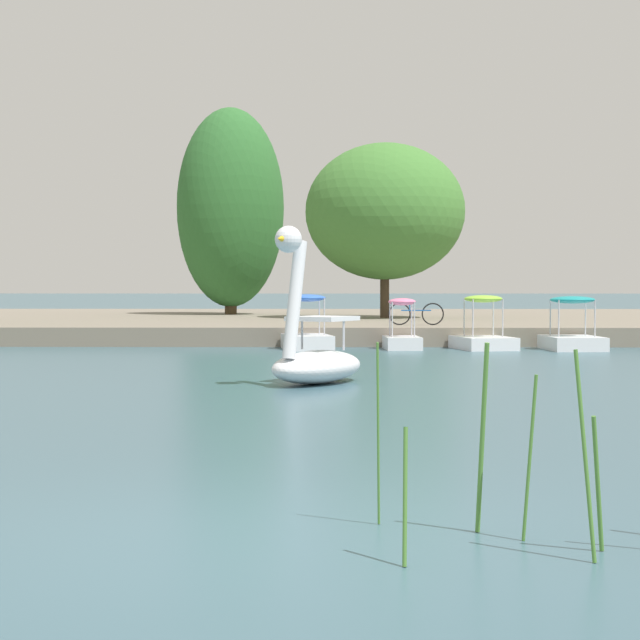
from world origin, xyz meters
The scene contains 11 objects.
ground_plane centered at (0.00, 0.00, 0.00)m, with size 590.38×590.38×0.00m, color #385966.
shore_bank_far centered at (0.00, 36.93, 0.27)m, with size 114.24×27.09×0.54m, color slate.
swan_boat centered at (0.08, 11.71, 0.52)m, with size 2.14×2.67×2.70m.
pedal_boat_blue centered at (-0.38, 22.32, 0.41)m, with size 1.54×2.38×1.49m.
pedal_boat_pink centered at (2.20, 22.46, 0.37)m, with size 1.02×1.79×1.39m.
pedal_boat_lime centered at (4.39, 22.43, 0.38)m, with size 1.72×2.29×1.47m.
pedal_boat_teal centered at (6.74, 22.17, 0.41)m, with size 1.51×2.21×1.44m.
tree_broadleaf_left centered at (2.16, 33.32, 4.48)m, with size 8.27×8.24×6.46m.
tree_willow_overhanging centered at (-4.08, 38.64, 5.01)m, with size 6.29×6.28×8.65m.
bicycle_parked centered at (2.80, 25.62, 0.88)m, with size 1.66×0.10×0.68m.
reed_clump_foreground centered at (2.14, -0.28, 0.56)m, with size 2.68×1.28×1.53m.
Camera 1 is at (0.53, -7.27, 1.67)m, focal length 61.56 mm.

